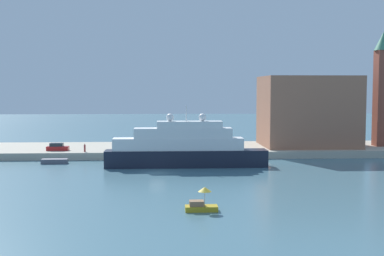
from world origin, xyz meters
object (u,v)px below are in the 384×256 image
Objects in this scene: large_yacht at (184,148)px; small_motorboat at (201,203)px; bell_tower at (383,84)px; mooring_bollard at (141,150)px; parked_car at (57,147)px; work_barge at (55,161)px; person_figure at (85,148)px; harbor_building at (308,111)px.

small_motorboat is at bearing -88.78° from large_yacht.
large_yacht is 7.77× the size of small_motorboat.
bell_tower is 54.01m from mooring_bollard.
large_yacht is at bearing -156.85° from bell_tower.
large_yacht is 6.60× the size of parked_car.
person_figure is (4.68, 5.93, 1.75)m from work_barge.
large_yacht is at bearing 91.22° from small_motorboat.
small_motorboat is 5.22× the size of mooring_bollard.
small_motorboat is 49.04m from person_figure.
bell_tower reaches higher than parked_car.
person_figure is at bearing -169.65° from harbor_building.
work_barge is at bearing 167.51° from large_yacht.
harbor_building reaches higher than parked_car.
small_motorboat reaches higher than work_barge.
mooring_bollard is (-8.79, 44.21, 0.91)m from small_motorboat.
small_motorboat is 69.13m from bell_tower.
bell_tower reaches higher than large_yacht.
person_figure is (-62.84, -7.48, -12.69)m from bell_tower.
bell_tower is at bearing 23.15° from large_yacht.
large_yacht reaches higher than parked_car.
bell_tower is at bearing 11.23° from work_barge.
parked_car is at bearing 118.48° from small_motorboat.
bell_tower reaches higher than work_barge.
work_barge is at bearing 122.25° from small_motorboat.
person_figure is at bearing -23.52° from parked_car.
large_yacht is 17.74× the size of person_figure.
large_yacht is 22.21m from person_figure.
mooring_bollard is (11.07, -0.62, -0.39)m from person_figure.
parked_car is (-25.69, 47.36, 1.20)m from small_motorboat.
parked_car is 17.20m from mooring_bollard.
bell_tower is at bearing -3.87° from harbor_building.
work_barge is 6.73× the size of mooring_bollard.
mooring_bollard is (15.75, 5.32, 1.36)m from work_barge.
person_figure is at bearing 149.65° from large_yacht.
harbor_building is 37.63m from mooring_bollard.
work_barge is 2.94× the size of person_figure.
person_figure is (5.84, -2.54, 0.10)m from parked_car.
small_motorboat is at bearing -61.52° from parked_car.
harbor_building reaches higher than person_figure.
person_figure is (-46.84, -8.56, -6.81)m from harbor_building.
work_barge is at bearing -161.35° from mooring_bollard.
small_motorboat is 60.36m from harbor_building.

